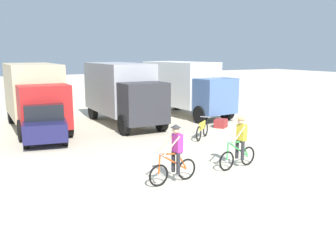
{
  "coord_description": "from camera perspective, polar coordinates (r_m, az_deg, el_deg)",
  "views": [
    {
      "loc": [
        -6.84,
        -8.26,
        3.92
      ],
      "look_at": [
        -0.15,
        4.22,
        1.1
      ],
      "focal_mm": 39.44,
      "sensor_mm": 36.0,
      "label": 1
    }
  ],
  "objects": [
    {
      "name": "cyclist_cowboy_hat",
      "position": [
        12.89,
        10.95,
        -2.74
      ],
      "size": [
        1.72,
        0.53,
        1.82
      ],
      "color": "black",
      "rests_on": "ground"
    },
    {
      "name": "sedan_parked",
      "position": [
        17.48,
        -18.52,
        0.67
      ],
      "size": [
        2.42,
        4.43,
        1.76
      ],
      "color": "#1E1E4C",
      "rests_on": "ground"
    },
    {
      "name": "box_truck_grey_hauler",
      "position": [
        20.58,
        -7.08,
        5.47
      ],
      "size": [
        2.42,
        6.76,
        3.35
      ],
      "color": "#9E9EA3",
      "rests_on": "ground"
    },
    {
      "name": "box_truck_white_box",
      "position": [
        23.35,
        2.71,
        6.22
      ],
      "size": [
        3.09,
        6.97,
        3.35
      ],
      "color": "white",
      "rests_on": "ground"
    },
    {
      "name": "box_truck_tan_camper",
      "position": [
        20.3,
        -19.93,
        4.81
      ],
      "size": [
        2.43,
        6.76,
        3.35
      ],
      "color": "#CCB78E",
      "rests_on": "ground"
    },
    {
      "name": "supply_crate",
      "position": [
        19.86,
        8.16,
        0.42
      ],
      "size": [
        0.88,
        0.85,
        0.45
      ],
      "primitive_type": "cube",
      "rotation": [
        0.0,
        0.0,
        2.17
      ],
      "color": "#9E2D2D",
      "rests_on": "ground"
    },
    {
      "name": "bicycle_spare",
      "position": [
        17.11,
        5.31,
        -0.66
      ],
      "size": [
        1.38,
        1.14,
        0.97
      ],
      "color": "black",
      "rests_on": "ground"
    },
    {
      "name": "cyclist_orange_shirt",
      "position": [
        11.22,
        1.03,
        -4.65
      ],
      "size": [
        1.73,
        0.52,
        1.82
      ],
      "color": "black",
      "rests_on": "ground"
    },
    {
      "name": "ground_plane",
      "position": [
        11.42,
        10.87,
        -9.03
      ],
      "size": [
        120.0,
        120.0,
        0.0
      ],
      "primitive_type": "plane",
      "color": "beige"
    }
  ]
}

